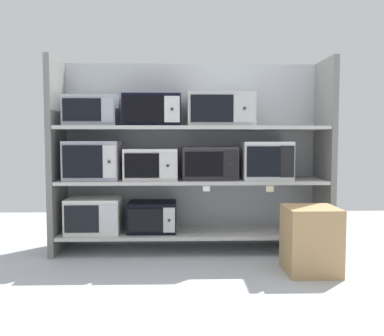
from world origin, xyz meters
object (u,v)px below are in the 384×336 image
Objects in this scene: shipping_carton at (311,240)px; microwave_2 at (94,160)px; microwave_1 at (152,217)px; microwave_5 at (265,160)px; microwave_0 at (95,215)px; microwave_7 at (153,111)px; microwave_8 at (220,110)px; microwave_4 at (209,163)px; microwave_3 at (152,164)px; microwave_6 at (92,111)px.

microwave_2 is at bearing 159.63° from shipping_carton.
microwave_1 is 1.13m from microwave_5.
microwave_1 is 0.86× the size of shipping_carton.
microwave_1 is (0.51, -0.00, -0.02)m from microwave_0.
microwave_8 is (0.59, 0.00, 0.01)m from microwave_7.
microwave_5 is (0.50, -0.00, 0.02)m from microwave_4.
shipping_carton is at bearing -20.37° from microwave_2.
microwave_7 is at bearing -0.96° from microwave_3.
microwave_4 reaches higher than microwave_1.
microwave_2 is 1.02× the size of microwave_3.
microwave_6 is at bearing 177.63° from microwave_2.
microwave_1 is at bearing 0.02° from microwave_2.
shipping_carton is at bearing -71.43° from microwave_5.
microwave_8 is (0.61, -0.00, 0.48)m from microwave_3.
microwave_0 is 1.10× the size of microwave_1.
microwave_1 is 1.38m from shipping_carton.
shipping_carton reaches higher than microwave_0.
microwave_3 is (0.51, 0.00, -0.03)m from microwave_2.
microwave_2 is 1.20m from microwave_8.
microwave_6 reaches higher than microwave_2.
microwave_1 is 0.94m from microwave_7.
shipping_carton is (0.22, -0.64, -0.56)m from microwave_5.
shipping_carton is (1.23, -0.64, -0.53)m from microwave_3.
microwave_8 is at bearing -0.01° from microwave_3.
microwave_4 is at bearing 137.93° from shipping_carton.
microwave_1 is at bearing 179.99° from microwave_8.
microwave_6 is 0.91× the size of shipping_carton.
microwave_4 reaches higher than microwave_0.
microwave_7 is (0.52, 0.00, 0.44)m from microwave_2.
microwave_8 is (-0.41, -0.00, 0.45)m from microwave_5.
microwave_8 reaches higher than shipping_carton.
microwave_7 reaches higher than microwave_5.
microwave_3 is 1.07× the size of microwave_5.
microwave_7 is at bearing -179.99° from microwave_5.
microwave_7 is at bearing -1.44° from microwave_1.
microwave_5 is 0.74× the size of microwave_8.
microwave_4 is 0.48m from microwave_8.
microwave_0 is at bearing 180.00° from microwave_5.
microwave_5 is at bearing -0.01° from microwave_6.
shipping_carton is (1.74, -0.64, -0.08)m from microwave_0.
microwave_0 is 1.59m from microwave_5.
microwave_0 is 0.92m from microwave_6.
shipping_carton is (0.62, -0.64, -1.01)m from microwave_8.
microwave_4 is 0.50m from microwave_5.
microwave_7 reaches higher than microwave_0.
microwave_1 is 1.12m from microwave_8.
microwave_2 is at bearing -2.37° from microwave_6.
microwave_7 is (0.01, -0.00, 0.47)m from microwave_3.
microwave_1 is at bearing 178.56° from microwave_7.
microwave_5 is at bearing -0.02° from microwave_4.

